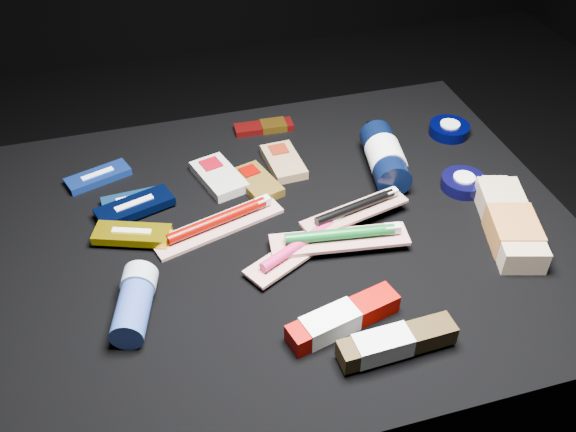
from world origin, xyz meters
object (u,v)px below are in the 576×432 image
object	(u,v)px
bodywash_bottle	(510,224)
deodorant_stick	(134,303)
lotion_bottle	(385,157)
toothpaste_carton_red	(339,320)

from	to	relation	value
bodywash_bottle	deodorant_stick	bearing A→B (deg)	-163.38
lotion_bottle	toothpaste_carton_red	world-z (taller)	lotion_bottle
bodywash_bottle	lotion_bottle	bearing A→B (deg)	136.71
bodywash_bottle	toothpaste_carton_red	bearing A→B (deg)	-145.75
lotion_bottle	bodywash_bottle	world-z (taller)	lotion_bottle
deodorant_stick	lotion_bottle	bearing A→B (deg)	41.02
lotion_bottle	deodorant_stick	world-z (taller)	lotion_bottle
lotion_bottle	deodorant_stick	distance (m)	0.53
lotion_bottle	toothpaste_carton_red	bearing A→B (deg)	-112.20
toothpaste_carton_red	deodorant_stick	bearing A→B (deg)	145.28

